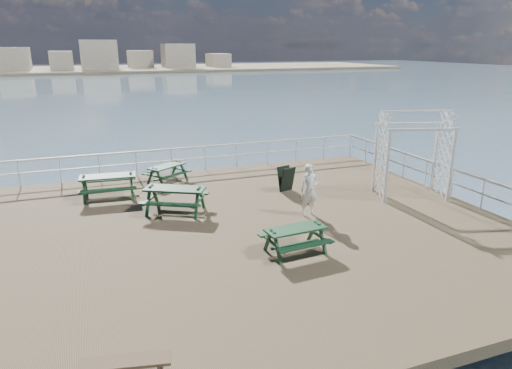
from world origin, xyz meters
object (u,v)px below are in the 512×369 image
object	(u,v)px
person	(309,190)
picnic_table_b	(108,182)
picnic_table_d	(175,194)
trellis_arbor	(412,159)
picnic_table_c	(167,170)
flat_bench_near	(125,366)
picnic_table_e	(295,235)

from	to	relation	value
person	picnic_table_b	bearing A→B (deg)	146.99
picnic_table_d	trellis_arbor	distance (m)	8.51
picnic_table_d	picnic_table_c	bearing A→B (deg)	113.04
flat_bench_near	trellis_arbor	size ratio (longest dim) A/B	0.49
picnic_table_d	flat_bench_near	xyz separation A→B (m)	(-2.30, -7.67, -0.29)
picnic_table_b	picnic_table_d	distance (m)	3.05
picnic_table_e	person	xyz separation A→B (m)	(1.60, 2.38, 0.34)
picnic_table_c	person	xyz separation A→B (m)	(3.62, -5.40, 0.35)
picnic_table_b	flat_bench_near	xyz separation A→B (m)	(-0.32, -10.00, -0.28)
trellis_arbor	person	bearing A→B (deg)	-156.63
person	picnic_table_c	bearing A→B (deg)	125.50
trellis_arbor	person	world-z (taller)	trellis_arbor
flat_bench_near	trellis_arbor	distance (m)	12.51
picnic_table_b	picnic_table_c	bearing A→B (deg)	33.37
trellis_arbor	picnic_table_c	bearing A→B (deg)	165.13
picnic_table_c	picnic_table_e	world-z (taller)	picnic_table_e
picnic_table_c	trellis_arbor	world-z (taller)	trellis_arbor
picnic_table_b	trellis_arbor	bearing A→B (deg)	-14.31
picnic_table_b	picnic_table_d	world-z (taller)	picnic_table_d
picnic_table_d	trellis_arbor	xyz separation A→B (m)	(8.38, -1.25, 0.78)
picnic_table_d	picnic_table_e	xyz separation A→B (m)	(2.39, -4.17, -0.10)
picnic_table_d	trellis_arbor	size ratio (longest dim) A/B	0.79
picnic_table_b	person	distance (m)	7.25
picnic_table_c	picnic_table_b	bearing A→B (deg)	174.17
picnic_table_d	picnic_table_e	size ratio (longest dim) A/B	1.43
picnic_table_c	trellis_arbor	distance (m)	9.41
picnic_table_b	trellis_arbor	size ratio (longest dim) A/B	0.66
picnic_table_e	trellis_arbor	distance (m)	6.72
picnic_table_e	trellis_arbor	xyz separation A→B (m)	(5.99, 2.92, 0.88)
picnic_table_b	picnic_table_e	world-z (taller)	picnic_table_b
flat_bench_near	person	world-z (taller)	person
flat_bench_near	person	size ratio (longest dim) A/B	0.90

